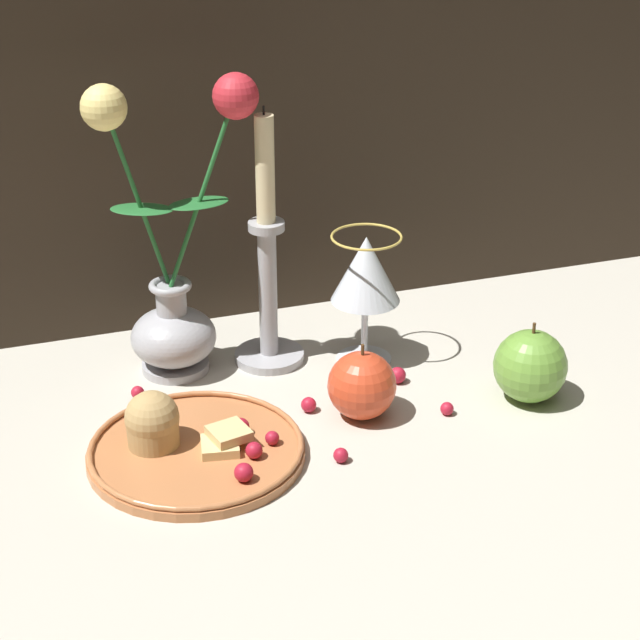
# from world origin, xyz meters

# --- Properties ---
(ground_plane) EXTENTS (2.40, 2.40, 0.00)m
(ground_plane) POSITION_xyz_m (0.00, 0.00, 0.00)
(ground_plane) COLOR #B7B2A3
(ground_plane) RESTS_ON ground
(vase) EXTENTS (0.19, 0.10, 0.34)m
(vase) POSITION_xyz_m (-0.11, 0.11, 0.11)
(vase) COLOR #A3A3A8
(vase) RESTS_ON ground_plane
(plate_with_pastries) EXTENTS (0.22, 0.22, 0.07)m
(plate_with_pastries) POSITION_xyz_m (-0.14, -0.07, 0.02)
(plate_with_pastries) COLOR #B77042
(plate_with_pastries) RESTS_ON ground_plane
(wine_glass) EXTENTS (0.08, 0.08, 0.16)m
(wine_glass) POSITION_xyz_m (0.10, 0.07, 0.11)
(wine_glass) COLOR silver
(wine_glass) RESTS_ON ground_plane
(candlestick) EXTENTS (0.08, 0.08, 0.31)m
(candlestick) POSITION_xyz_m (-0.01, 0.10, 0.11)
(candlestick) COLOR #A3A3A8
(candlestick) RESTS_ON ground_plane
(apple_beside_vase) EXTENTS (0.08, 0.08, 0.09)m
(apple_beside_vase) POSITION_xyz_m (0.24, -0.08, 0.04)
(apple_beside_vase) COLOR #669938
(apple_beside_vase) RESTS_ON ground_plane
(apple_near_glass) EXTENTS (0.07, 0.07, 0.09)m
(apple_near_glass) POSITION_xyz_m (0.05, -0.05, 0.04)
(apple_near_glass) COLOR #D14223
(apple_near_glass) RESTS_ON ground_plane
(berry_near_plate) EXTENTS (0.02, 0.02, 0.02)m
(berry_near_plate) POSITION_xyz_m (-0.00, -0.13, 0.01)
(berry_near_plate) COLOR #AD192D
(berry_near_plate) RESTS_ON ground_plane
(berry_front_center) EXTENTS (0.02, 0.02, 0.02)m
(berry_front_center) POSITION_xyz_m (0.12, 0.00, 0.01)
(berry_front_center) COLOR #AD192D
(berry_front_center) RESTS_ON ground_plane
(berry_by_glass_stem) EXTENTS (0.01, 0.01, 0.01)m
(berry_by_glass_stem) POSITION_xyz_m (0.14, -0.08, 0.01)
(berry_by_glass_stem) COLOR #AD192D
(berry_by_glass_stem) RESTS_ON ground_plane
(berry_under_candlestick) EXTENTS (0.02, 0.02, 0.02)m
(berry_under_candlestick) POSITION_xyz_m (-0.00, -0.03, 0.01)
(berry_under_candlestick) COLOR #AD192D
(berry_under_candlestick) RESTS_ON ground_plane
(berry_far_right) EXTENTS (0.01, 0.01, 0.01)m
(berry_far_right) POSITION_xyz_m (-0.17, 0.06, 0.01)
(berry_far_right) COLOR #AD192D
(berry_far_right) RESTS_ON ground_plane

